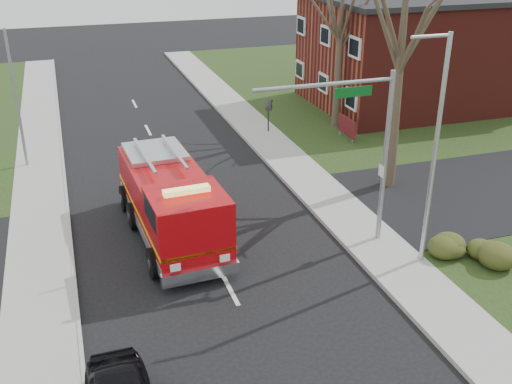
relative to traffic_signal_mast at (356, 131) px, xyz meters
name	(u,v)px	position (x,y,z in m)	size (l,w,h in m)	color
ground	(230,290)	(-5.21, -1.50, -4.71)	(120.00, 120.00, 0.00)	black
sidewalk_right	(390,259)	(0.99, -1.50, -4.63)	(2.40, 80.00, 0.15)	#9F9F99
sidewalk_left	(40,322)	(-11.41, -1.50, -4.63)	(2.40, 80.00, 0.15)	#9F9F99
brick_building	(428,50)	(13.79, 16.50, -1.05)	(15.40, 10.40, 7.25)	maroon
health_center_sign	(347,127)	(5.29, 11.00, -3.83)	(0.12, 2.00, 1.40)	#531318
hedge_corner	(472,248)	(3.79, -2.50, -4.13)	(2.80, 2.00, 0.90)	#323C16
bare_tree_near	(403,28)	(4.29, 4.50, 2.71)	(6.00, 6.00, 12.00)	#32281D
bare_tree_far	(341,18)	(5.79, 13.50, 1.78)	(5.25, 5.25, 10.50)	#32281D
traffic_signal_mast	(356,131)	(0.00, 0.00, 0.00)	(5.29, 0.18, 6.80)	gray
streetlight_pole	(434,148)	(1.93, -2.00, -0.16)	(1.48, 0.16, 8.40)	#B7BABF
utility_pole_far	(17,101)	(-12.01, 12.50, -1.21)	(0.14, 0.14, 7.00)	gray
fire_engine	(172,205)	(-6.32, 2.80, -3.26)	(3.37, 8.09, 3.20)	#B1080C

